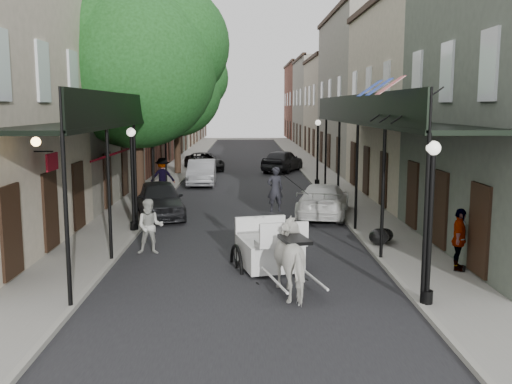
{
  "coord_description": "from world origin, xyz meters",
  "views": [
    {
      "loc": [
        -0.04,
        -14.43,
        4.57
      ],
      "look_at": [
        0.34,
        5.36,
        1.6
      ],
      "focal_mm": 40.0,
      "sensor_mm": 36.0,
      "label": 1
    }
  ],
  "objects_px": {
    "horse": "(296,259)",
    "car_left_far": "(204,162)",
    "tree_far": "(182,87)",
    "car_right_far": "(283,161)",
    "pedestrian_sidewalk_right": "(459,240)",
    "pedestrian_sidewalk_left": "(163,177)",
    "tree_near": "(146,61)",
    "carriage": "(265,225)",
    "lamppost_right_far": "(318,151)",
    "car_left_near": "(160,199)",
    "pedestrian_walking": "(150,227)",
    "car_right_near": "(323,200)",
    "lamppost_left": "(133,177)",
    "lamppost_right_near": "(430,220)",
    "car_left_mid": "(202,172)"
  },
  "relations": [
    {
      "from": "horse",
      "to": "car_left_far",
      "type": "xyz_separation_m",
      "value": [
        -4.19,
        27.5,
        -0.25
      ]
    },
    {
      "from": "tree_far",
      "to": "car_right_far",
      "type": "relative_size",
      "value": 1.86
    },
    {
      "from": "pedestrian_sidewalk_right",
      "to": "pedestrian_sidewalk_left",
      "type": "bearing_deg",
      "value": 61.1
    },
    {
      "from": "tree_near",
      "to": "carriage",
      "type": "relative_size",
      "value": 3.2
    },
    {
      "from": "pedestrian_sidewalk_left",
      "to": "car_right_far",
      "type": "relative_size",
      "value": 0.41
    },
    {
      "from": "lamppost_right_far",
      "to": "car_left_near",
      "type": "bearing_deg",
      "value": -130.55
    },
    {
      "from": "pedestrian_walking",
      "to": "car_right_far",
      "type": "distance_m",
      "value": 23.39
    },
    {
      "from": "pedestrian_sidewalk_left",
      "to": "car_right_near",
      "type": "bearing_deg",
      "value": 140.37
    },
    {
      "from": "carriage",
      "to": "pedestrian_walking",
      "type": "distance_m",
      "value": 3.78
    },
    {
      "from": "lamppost_left",
      "to": "pedestrian_sidewalk_left",
      "type": "relative_size",
      "value": 1.94
    },
    {
      "from": "horse",
      "to": "pedestrian_sidewalk_right",
      "type": "bearing_deg",
      "value": -174.2
    },
    {
      "from": "lamppost_right_near",
      "to": "pedestrian_sidewalk_right",
      "type": "xyz_separation_m",
      "value": [
        1.7,
        2.63,
        -1.07
      ]
    },
    {
      "from": "lamppost_right_far",
      "to": "car_left_far",
      "type": "bearing_deg",
      "value": 129.86
    },
    {
      "from": "horse",
      "to": "car_left_near",
      "type": "bearing_deg",
      "value": -78.08
    },
    {
      "from": "pedestrian_sidewalk_right",
      "to": "car_left_mid",
      "type": "height_order",
      "value": "pedestrian_sidewalk_right"
    },
    {
      "from": "tree_near",
      "to": "pedestrian_sidewalk_left",
      "type": "relative_size",
      "value": 5.04
    },
    {
      "from": "tree_far",
      "to": "pedestrian_walking",
      "type": "xyz_separation_m",
      "value": [
        1.23,
        -21.16,
        -4.97
      ]
    },
    {
      "from": "car_right_far",
      "to": "car_left_far",
      "type": "bearing_deg",
      "value": 15.62
    },
    {
      "from": "tree_near",
      "to": "car_left_near",
      "type": "xyz_separation_m",
      "value": [
        0.6,
        -1.18,
        -5.73
      ]
    },
    {
      "from": "pedestrian_sidewalk_left",
      "to": "carriage",
      "type": "bearing_deg",
      "value": 105.79
    },
    {
      "from": "lamppost_right_near",
      "to": "pedestrian_sidewalk_right",
      "type": "distance_m",
      "value": 3.31
    },
    {
      "from": "tree_near",
      "to": "lamppost_right_far",
      "type": "bearing_deg",
      "value": 43.31
    },
    {
      "from": "lamppost_right_far",
      "to": "car_right_far",
      "type": "height_order",
      "value": "lamppost_right_far"
    },
    {
      "from": "lamppost_left",
      "to": "car_left_mid",
      "type": "distance_m",
      "value": 13.09
    },
    {
      "from": "lamppost_right_near",
      "to": "car_left_far",
      "type": "bearing_deg",
      "value": 103.98
    },
    {
      "from": "car_right_near",
      "to": "car_right_far",
      "type": "distance_m",
      "value": 16.74
    },
    {
      "from": "car_left_far",
      "to": "car_right_far",
      "type": "height_order",
      "value": "car_right_far"
    },
    {
      "from": "lamppost_right_near",
      "to": "carriage",
      "type": "height_order",
      "value": "lamppost_right_near"
    },
    {
      "from": "pedestrian_sidewalk_right",
      "to": "car_left_mid",
      "type": "relative_size",
      "value": 0.38
    },
    {
      "from": "lamppost_right_near",
      "to": "carriage",
      "type": "xyz_separation_m",
      "value": [
        -3.57,
        3.72,
        -0.88
      ]
    },
    {
      "from": "lamppost_right_near",
      "to": "pedestrian_walking",
      "type": "xyz_separation_m",
      "value": [
        -7.11,
        5.02,
        -1.18
      ]
    },
    {
      "from": "pedestrian_sidewalk_left",
      "to": "horse",
      "type": "bearing_deg",
      "value": 104.53
    },
    {
      "from": "car_left_mid",
      "to": "tree_near",
      "type": "bearing_deg",
      "value": -101.76
    },
    {
      "from": "tree_near",
      "to": "pedestrian_sidewalk_left",
      "type": "height_order",
      "value": "tree_near"
    },
    {
      "from": "pedestrian_walking",
      "to": "lamppost_right_near",
      "type": "bearing_deg",
      "value": -39.46
    },
    {
      "from": "tree_near",
      "to": "tree_far",
      "type": "height_order",
      "value": "tree_near"
    },
    {
      "from": "horse",
      "to": "car_left_near",
      "type": "distance_m",
      "value": 11.09
    },
    {
      "from": "horse",
      "to": "car_right_far",
      "type": "height_order",
      "value": "horse"
    },
    {
      "from": "lamppost_right_near",
      "to": "carriage",
      "type": "bearing_deg",
      "value": 133.82
    },
    {
      "from": "lamppost_right_near",
      "to": "car_right_far",
      "type": "relative_size",
      "value": 0.8
    },
    {
      "from": "lamppost_right_near",
      "to": "pedestrian_sidewalk_left",
      "type": "relative_size",
      "value": 1.94
    },
    {
      "from": "horse",
      "to": "pedestrian_sidewalk_left",
      "type": "bearing_deg",
      "value": -84.03
    },
    {
      "from": "lamppost_right_near",
      "to": "pedestrian_walking",
      "type": "relative_size",
      "value": 2.13
    },
    {
      "from": "pedestrian_sidewalk_right",
      "to": "tree_far",
      "type": "bearing_deg",
      "value": 47.62
    },
    {
      "from": "lamppost_right_near",
      "to": "car_left_mid",
      "type": "relative_size",
      "value": 0.83
    },
    {
      "from": "pedestrian_sidewalk_left",
      "to": "car_left_far",
      "type": "height_order",
      "value": "pedestrian_sidewalk_left"
    },
    {
      "from": "car_left_near",
      "to": "car_left_far",
      "type": "distance_m",
      "value": 17.51
    },
    {
      "from": "car_left_mid",
      "to": "pedestrian_sidewalk_right",
      "type": "bearing_deg",
      "value": -66.77
    },
    {
      "from": "horse",
      "to": "car_left_mid",
      "type": "relative_size",
      "value": 0.47
    },
    {
      "from": "pedestrian_sidewalk_left",
      "to": "tree_far",
      "type": "bearing_deg",
      "value": -94.86
    }
  ]
}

